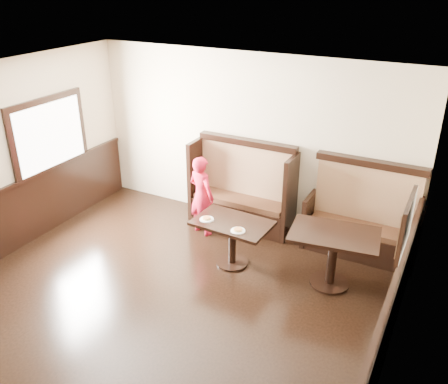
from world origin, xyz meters
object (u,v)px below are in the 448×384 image
Objects in this scene: table_main at (232,232)px; table_neighbor at (333,246)px; booth_main at (243,195)px; booth_neighbor at (361,224)px; child at (202,196)px.

table_neighbor is at bearing 9.99° from table_main.
booth_main is 1.24m from table_main.
booth_neighbor is at bearing 39.89° from table_main.
table_neighbor is (1.40, 0.18, 0.07)m from table_main.
child is at bearing -126.98° from booth_main.
child is at bearing 147.87° from table_main.
child is (-0.44, -0.59, 0.13)m from booth_main.
booth_neighbor is at bearing -150.83° from child.
child is (-2.39, -0.59, 0.18)m from booth_neighbor.
booth_neighbor reaches higher than child.
booth_neighbor is 1.02m from table_neighbor.
child reaches higher than table_main.
booth_neighbor is 1.48× the size of table_main.
table_neighbor is (-0.15, -1.00, 0.11)m from booth_neighbor.
booth_main reaches higher than child.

